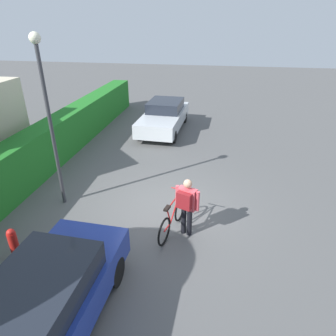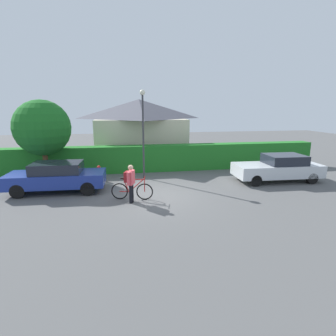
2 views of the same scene
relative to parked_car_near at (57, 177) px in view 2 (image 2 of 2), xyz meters
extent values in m
plane|color=#555555|center=(4.26, -1.28, -0.73)|extent=(60.00, 60.00, 0.00)
cube|color=#207123|center=(4.26, 3.47, 0.06)|extent=(21.78, 0.90, 1.57)
cube|color=beige|center=(4.34, 7.69, 0.78)|extent=(6.15, 5.87, 3.01)
pyramid|color=#4C4C56|center=(4.34, 7.69, 2.97)|extent=(6.45, 6.17, 1.37)
cube|color=navy|center=(-0.01, 0.00, -0.12)|extent=(4.33, 1.78, 0.60)
cube|color=#1E232D|center=(0.04, 0.00, 0.42)|extent=(2.19, 1.50, 0.47)
cylinder|color=black|center=(1.47, 0.66, -0.42)|extent=(0.62, 0.20, 0.62)
cylinder|color=black|center=(1.41, -0.77, -0.42)|extent=(0.62, 0.20, 0.62)
cylinder|color=black|center=(-1.43, 0.77, -0.42)|extent=(0.62, 0.20, 0.62)
cylinder|color=black|center=(-1.49, -0.66, -0.42)|extent=(0.62, 0.20, 0.62)
cube|color=silver|center=(10.93, 0.00, -0.13)|extent=(4.48, 1.92, 0.63)
cube|color=#1E232D|center=(11.30, -0.01, 0.43)|extent=(1.99, 1.62, 0.48)
cylinder|color=black|center=(12.46, 0.73, -0.44)|extent=(0.57, 0.20, 0.56)
cylinder|color=black|center=(12.40, -0.84, -0.44)|extent=(0.57, 0.20, 0.56)
cylinder|color=black|center=(9.46, 0.84, -0.44)|extent=(0.57, 0.20, 0.56)
cylinder|color=black|center=(9.40, -0.73, -0.44)|extent=(0.57, 0.20, 0.56)
torus|color=black|center=(3.83, -1.77, -0.37)|extent=(0.70, 0.21, 0.71)
torus|color=black|center=(2.79, -1.53, -0.37)|extent=(0.70, 0.21, 0.71)
cylinder|color=#B21E1E|center=(3.51, -1.70, -0.09)|extent=(0.67, 0.19, 0.62)
cylinder|color=#B21E1E|center=(3.08, -1.60, -0.11)|extent=(0.26, 0.09, 0.57)
cylinder|color=#B21E1E|center=(3.37, -1.67, 0.15)|extent=(0.82, 0.22, 0.05)
cylinder|color=#B21E1E|center=(2.99, -1.58, -0.38)|extent=(0.40, 0.13, 0.05)
cylinder|color=#B21E1E|center=(3.83, -1.77, -0.09)|extent=(0.04, 0.04, 0.57)
cube|color=black|center=(2.97, -1.57, 0.19)|extent=(0.24, 0.15, 0.06)
cylinder|color=#B21E1E|center=(3.83, -1.77, 0.23)|extent=(0.14, 0.49, 0.03)
cylinder|color=black|center=(3.29, -1.94, -0.34)|extent=(0.13, 0.13, 0.78)
cylinder|color=black|center=(3.24, -2.09, -0.34)|extent=(0.13, 0.13, 0.78)
cube|color=#DB4C56|center=(3.26, -2.02, 0.33)|extent=(0.35, 0.49, 0.55)
sphere|color=tan|center=(3.26, -2.02, 0.74)|extent=(0.21, 0.21, 0.21)
cylinder|color=#DB4C56|center=(3.36, -1.76, 0.34)|extent=(0.09, 0.09, 0.52)
cylinder|color=#DB4C56|center=(3.17, -2.28, 0.34)|extent=(0.09, 0.09, 0.52)
cube|color=maroon|center=(3.11, -1.96, 0.36)|extent=(0.28, 0.40, 0.42)
cylinder|color=#38383D|center=(4.11, 1.77, 1.49)|extent=(0.10, 0.10, 4.43)
sphere|color=#F2EDCC|center=(4.11, 1.77, 3.82)|extent=(0.28, 0.28, 0.28)
cylinder|color=brown|center=(-1.10, 2.57, 0.22)|extent=(0.26, 0.26, 1.88)
sphere|color=#1B6521|center=(-1.10, 2.57, 2.03)|extent=(2.91, 2.91, 2.91)
cylinder|color=red|center=(1.72, 1.72, -0.38)|extent=(0.20, 0.20, 0.70)
sphere|color=red|center=(1.72, 1.72, -0.01)|extent=(0.18, 0.18, 0.18)
camera|label=1|loc=(-2.86, -2.61, 4.23)|focal=32.00mm
camera|label=2|loc=(2.92, -12.54, 3.07)|focal=28.79mm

